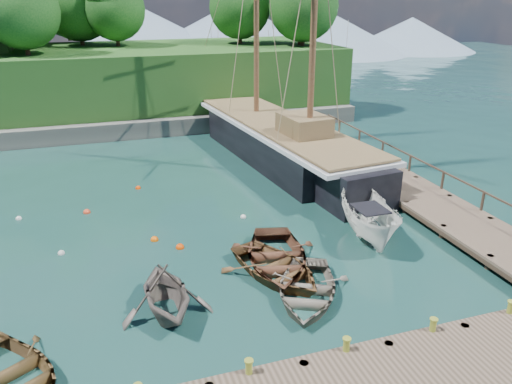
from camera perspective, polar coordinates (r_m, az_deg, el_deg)
ground at (r=19.20m, az=-2.53°, el=-10.99°), size 160.00×160.00×0.00m
dock_east at (r=29.26m, az=15.71°, el=1.09°), size 3.20×24.00×1.10m
bollard_2 at (r=16.02m, az=10.10°, el=-19.06°), size 0.26×0.26×0.45m
bollard_3 at (r=17.41m, az=19.24°, el=-16.30°), size 0.26×0.26×0.45m
bollard_4 at (r=19.17m, az=26.66°, el=-13.70°), size 0.26×0.26×0.45m
rowboat_1 at (r=18.17m, az=-10.12°, el=-13.47°), size 3.39×3.87×1.94m
rowboat_2 at (r=20.62m, az=2.30°, el=-8.47°), size 4.78×5.81×1.05m
rowboat_3 at (r=18.77m, az=5.72°, el=-11.94°), size 4.83×5.39×0.92m
rowboat_4 at (r=19.96m, az=2.29°, el=-9.59°), size 4.56×5.36×0.94m
cabin_boat_white at (r=23.47m, az=12.67°, el=-5.03°), size 3.20×5.68×2.07m
schooner at (r=33.18m, az=2.77°, el=5.50°), size 6.86×26.56×19.30m
mooring_buoy_0 at (r=23.07m, az=-21.35°, el=-6.60°), size 0.29×0.29×0.29m
mooring_buoy_1 at (r=23.07m, az=-11.52°, el=-5.43°), size 0.36×0.36×0.36m
mooring_buoy_2 at (r=22.22m, az=-8.68°, el=-6.34°), size 0.37×0.37×0.37m
mooring_buoy_3 at (r=24.82m, az=-1.46°, el=-2.94°), size 0.29×0.29×0.29m
mooring_buoy_4 at (r=26.75m, az=-18.76°, el=-2.26°), size 0.37×0.37×0.37m
mooring_buoy_5 at (r=29.21m, az=-13.32°, el=0.38°), size 0.30×0.30×0.30m
mooring_buoy_6 at (r=27.28m, az=-25.47°, el=-2.82°), size 0.29×0.29×0.29m
mooring_buoy_7 at (r=21.37m, az=5.02°, el=-7.37°), size 0.28×0.28×0.28m
distant_ridge at (r=86.21m, az=-13.00°, el=17.33°), size 117.00×40.00×10.00m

